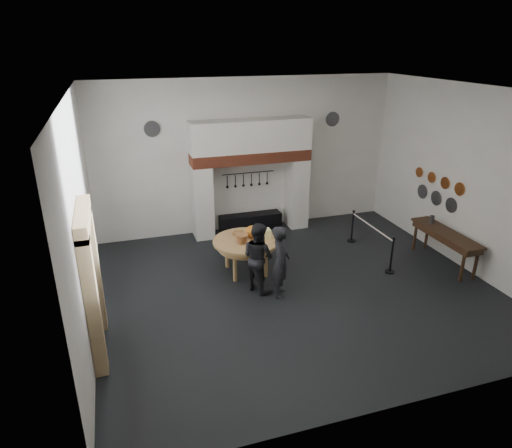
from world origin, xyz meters
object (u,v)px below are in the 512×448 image
object	(u,v)px
work_table	(246,241)
iron_range	(250,222)
barrier_post_far	(352,227)
visitor_far	(258,257)
barrier_post_near	(392,256)
side_table	(446,233)
visitor_near	(281,262)

from	to	relation	value
work_table	iron_range	bearing A→B (deg)	70.88
iron_range	barrier_post_far	world-z (taller)	barrier_post_far
visitor_far	barrier_post_far	xyz separation A→B (m)	(3.42, 1.79, -0.38)
iron_range	visitor_far	world-z (taller)	visitor_far
barrier_post_near	barrier_post_far	size ratio (longest dim) A/B	1.00
side_table	barrier_post_near	xyz separation A→B (m)	(-1.55, -0.01, -0.42)
work_table	barrier_post_far	size ratio (longest dim) A/B	1.81
visitor_far	barrier_post_near	xyz separation A→B (m)	(3.42, -0.21, -0.38)
iron_range	work_table	world-z (taller)	work_table
iron_range	barrier_post_near	world-z (taller)	barrier_post_near
side_table	barrier_post_far	bearing A→B (deg)	127.91
visitor_near	visitor_far	distance (m)	0.57
work_table	barrier_post_near	xyz separation A→B (m)	(3.45, -1.13, -0.39)
work_table	barrier_post_near	world-z (taller)	barrier_post_near
side_table	barrier_post_near	world-z (taller)	same
iron_range	work_table	bearing A→B (deg)	-109.12
visitor_near	iron_range	bearing A→B (deg)	15.45
iron_range	side_table	xyz separation A→B (m)	(4.10, -3.72, 0.62)
visitor_far	barrier_post_far	distance (m)	3.88
work_table	side_table	distance (m)	5.12
side_table	barrier_post_near	distance (m)	1.61
visitor_near	barrier_post_far	distance (m)	3.75
iron_range	visitor_near	xyz separation A→B (m)	(-0.47, -3.91, 0.60)
iron_range	barrier_post_near	xyz separation A→B (m)	(2.55, -3.73, 0.20)
visitor_near	visitor_far	size ratio (longest dim) A/B	1.02
visitor_far	barrier_post_near	distance (m)	3.45
side_table	visitor_near	bearing A→B (deg)	-177.53
iron_range	work_table	distance (m)	2.81
visitor_near	side_table	world-z (taller)	visitor_near
visitor_near	barrier_post_near	bearing A→B (deg)	-64.08
iron_range	barrier_post_far	bearing A→B (deg)	-34.10
side_table	barrier_post_near	bearing A→B (deg)	-179.64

